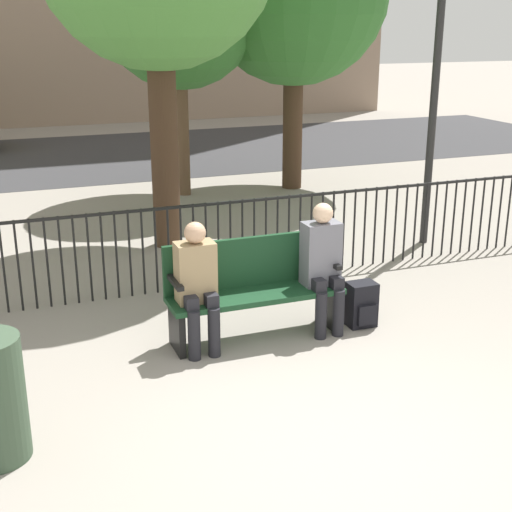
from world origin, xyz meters
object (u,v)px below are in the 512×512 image
seated_person_0 (197,281)px  backpack (362,305)px  park_bench (253,285)px  tree_2 (179,7)px  lamp_post (438,45)px  seated_person_1 (323,262)px

seated_person_0 → backpack: seated_person_0 is taller
backpack → park_bench: bearing=170.2°
tree_2 → seated_person_0: bearing=-104.4°
seated_person_0 → lamp_post: bearing=29.0°
lamp_post → tree_2: bearing=120.6°
backpack → tree_2: tree_2 is taller
tree_2 → lamp_post: size_ratio=1.12×
seated_person_0 → seated_person_1: 1.21m
seated_person_1 → lamp_post: (2.51, 2.06, 1.83)m
park_bench → backpack: (1.05, -0.18, -0.28)m
backpack → tree_2: (-0.11, 5.88, 2.80)m
seated_person_0 → park_bench: bearing=12.8°
seated_person_0 → tree_2: (1.50, 5.83, 2.36)m
backpack → seated_person_0: bearing=178.2°
seated_person_0 → seated_person_1: (1.21, 0.00, 0.03)m
backpack → tree_2: bearing=91.1°
seated_person_1 → seated_person_0: bearing=-179.8°
seated_person_1 → tree_2: tree_2 is taller
backpack → lamp_post: lamp_post is taller
park_bench → lamp_post: lamp_post is taller
seated_person_0 → seated_person_1: size_ratio=0.95×
lamp_post → park_bench: bearing=-148.5°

